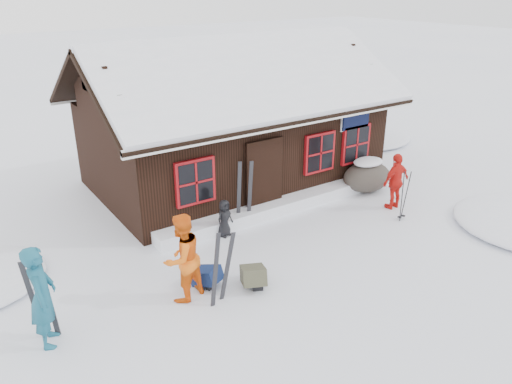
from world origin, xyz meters
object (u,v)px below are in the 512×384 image
Objects in this scene: ski_pair_left at (221,269)px; skier_orange_left at (182,258)px; ski_poles at (404,197)px; backpack_blue at (207,279)px; backpack_olive at (253,279)px; skier_crouched at (224,218)px; skier_orange_right at (396,181)px; boulder at (367,176)px; skier_teal at (42,296)px.

skier_orange_left is at bearing 141.36° from ski_pair_left.
ski_poles reaches higher than backpack_blue.
ski_poles is 2.18× the size of backpack_olive.
skier_crouched reaches higher than backpack_blue.
skier_crouched is at bearing 24.23° from backpack_blue.
skier_orange_right is at bearing 13.83° from ski_pair_left.
boulder is 6.84m from ski_pair_left.
boulder is (9.48, 1.78, -0.48)m from skier_teal.
skier_orange_left is (2.52, -0.12, -0.04)m from skier_teal.
backpack_blue is at bearing 168.83° from backpack_olive.
backpack_blue is at bearing -147.13° from skier_crouched.
ski_pair_left is at bearing -83.11° from skier_teal.
skier_teal is 9.21m from skier_orange_right.
skier_orange_right reaches higher than backpack_olive.
skier_teal is 4.83m from skier_crouched.
skier_orange_right is 1.01× the size of boulder.
boulder is 2.46× the size of backpack_olive.
skier_orange_right reaches higher than boulder.
boulder reaches higher than backpack_olive.
skier_crouched is (2.00, 1.79, -0.43)m from skier_orange_left.
backpack_blue is (-6.39, -1.77, -0.31)m from boulder.
ski_poles is (6.30, -0.03, -0.25)m from skier_orange_left.
ski_pair_left is at bearing -159.38° from boulder.
backpack_olive is (3.86, -0.55, -0.77)m from skier_teal.
skier_teal is at bearing 2.73° from skier_orange_right.
skier_orange_left is 6.71m from skier_orange_right.
ski_poles reaches higher than backpack_olive.
ski_poles is (8.81, -0.15, -0.29)m from skier_teal.
skier_orange_left is 2.86× the size of backpack_olive.
skier_crouched is (-4.69, 1.20, -0.31)m from skier_orange_right.
skier_crouched is 2.21m from backpack_blue.
boulder is 6.09m from backpack_olive.
skier_teal reaches higher than skier_crouched.
skier_orange_right is 1.37m from boulder.
skier_orange_left reaches higher than ski_pair_left.
boulder is 6.64m from backpack_blue.
skier_crouched reaches higher than backpack_olive.
backpack_blue is 0.96m from backpack_olive.
skier_orange_right is 4.85m from skier_crouched.
skier_crouched is 4.67m from ski_poles.
skier_teal reaches higher than boulder.
skier_orange_right is 2.78× the size of backpack_blue.
skier_orange_left is at bearing -154.56° from skier_crouched.
boulder is (4.97, 0.11, -0.01)m from skier_crouched.
skier_orange_left reaches higher than skier_crouched.
skier_crouched is 0.61× the size of boulder.
boulder is 2.05m from ski_poles.
skier_teal is 1.04× the size of skier_orange_left.
skier_crouched is 0.62× the size of ski_pair_left.
backpack_blue is (0.01, 0.64, -0.56)m from ski_pair_left.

